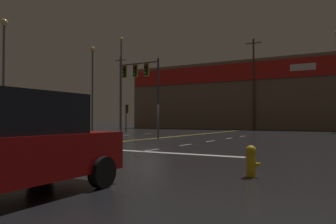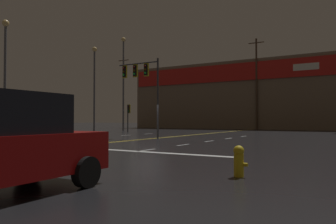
{
  "view_description": "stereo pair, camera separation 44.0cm",
  "coord_description": "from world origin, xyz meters",
  "px_view_note": "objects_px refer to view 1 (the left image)",
  "views": [
    {
      "loc": [
        12.8,
        -19.76,
        1.38
      ],
      "look_at": [
        0.0,
        2.86,
        2.0
      ],
      "focal_mm": 35.0,
      "sensor_mm": 36.0,
      "label": 1
    },
    {
      "loc": [
        13.18,
        -19.54,
        1.38
      ],
      "look_at": [
        0.0,
        2.86,
        2.0
      ],
      "focal_mm": 35.0,
      "sensor_mm": 36.0,
      "label": 2
    }
  ],
  "objects_px": {
    "streetlight_near_left": "(4,61)",
    "streetlight_far_left": "(92,78)",
    "streetlight_median_approach": "(121,73)",
    "traffic_signal_median": "(141,77)",
    "parked_car": "(8,144)",
    "traffic_signal_corner_northwest": "(127,112)",
    "fire_hydrant": "(251,160)"
  },
  "relations": [
    {
      "from": "traffic_signal_median",
      "to": "fire_hydrant",
      "type": "relative_size",
      "value": 7.88
    },
    {
      "from": "streetlight_near_left",
      "to": "streetlight_far_left",
      "type": "relative_size",
      "value": 0.99
    },
    {
      "from": "streetlight_median_approach",
      "to": "fire_hydrant",
      "type": "height_order",
      "value": "streetlight_median_approach"
    },
    {
      "from": "traffic_signal_corner_northwest",
      "to": "streetlight_near_left",
      "type": "relative_size",
      "value": 0.33
    },
    {
      "from": "streetlight_far_left",
      "to": "fire_hydrant",
      "type": "xyz_separation_m",
      "value": [
        23.1,
        -19.58,
        -5.7
      ]
    },
    {
      "from": "traffic_signal_median",
      "to": "fire_hydrant",
      "type": "bearing_deg",
      "value": -46.94
    },
    {
      "from": "traffic_signal_corner_northwest",
      "to": "streetlight_near_left",
      "type": "height_order",
      "value": "streetlight_near_left"
    },
    {
      "from": "streetlight_near_left",
      "to": "streetlight_far_left",
      "type": "xyz_separation_m",
      "value": [
        -1.06,
        11.37,
        0.06
      ]
    },
    {
      "from": "traffic_signal_median",
      "to": "parked_car",
      "type": "distance_m",
      "value": 19.53
    },
    {
      "from": "streetlight_near_left",
      "to": "streetlight_median_approach",
      "type": "relative_size",
      "value": 0.79
    },
    {
      "from": "traffic_signal_corner_northwest",
      "to": "streetlight_median_approach",
      "type": "height_order",
      "value": "streetlight_median_approach"
    },
    {
      "from": "traffic_signal_median",
      "to": "streetlight_far_left",
      "type": "relative_size",
      "value": 0.62
    },
    {
      "from": "streetlight_far_left",
      "to": "streetlight_near_left",
      "type": "bearing_deg",
      "value": -84.66
    },
    {
      "from": "traffic_signal_median",
      "to": "streetlight_near_left",
      "type": "distance_m",
      "value": 11.17
    },
    {
      "from": "streetlight_far_left",
      "to": "parked_car",
      "type": "height_order",
      "value": "streetlight_far_left"
    },
    {
      "from": "streetlight_median_approach",
      "to": "parked_car",
      "type": "height_order",
      "value": "streetlight_median_approach"
    },
    {
      "from": "traffic_signal_corner_northwest",
      "to": "fire_hydrant",
      "type": "height_order",
      "value": "traffic_signal_corner_northwest"
    },
    {
      "from": "streetlight_near_left",
      "to": "parked_car",
      "type": "bearing_deg",
      "value": -33.48
    },
    {
      "from": "traffic_signal_median",
      "to": "traffic_signal_corner_northwest",
      "type": "xyz_separation_m",
      "value": [
        -8.32,
        9.35,
        -2.39
      ]
    },
    {
      "from": "traffic_signal_median",
      "to": "traffic_signal_corner_northwest",
      "type": "height_order",
      "value": "traffic_signal_median"
    },
    {
      "from": "traffic_signal_corner_northwest",
      "to": "parked_car",
      "type": "distance_m",
      "value": 31.48
    },
    {
      "from": "streetlight_median_approach",
      "to": "streetlight_near_left",
      "type": "bearing_deg",
      "value": -85.23
    },
    {
      "from": "streetlight_near_left",
      "to": "parked_car",
      "type": "relative_size",
      "value": 2.19
    },
    {
      "from": "traffic_signal_median",
      "to": "streetlight_median_approach",
      "type": "height_order",
      "value": "streetlight_median_approach"
    },
    {
      "from": "parked_car",
      "to": "streetlight_near_left",
      "type": "bearing_deg",
      "value": 146.52
    },
    {
      "from": "traffic_signal_corner_northwest",
      "to": "streetlight_near_left",
      "type": "bearing_deg",
      "value": -97.35
    },
    {
      "from": "traffic_signal_median",
      "to": "streetlight_far_left",
      "type": "height_order",
      "value": "streetlight_far_left"
    },
    {
      "from": "traffic_signal_median",
      "to": "traffic_signal_corner_northwest",
      "type": "distance_m",
      "value": 12.74
    },
    {
      "from": "traffic_signal_median",
      "to": "streetlight_near_left",
      "type": "relative_size",
      "value": 0.63
    },
    {
      "from": "traffic_signal_corner_northwest",
      "to": "parked_car",
      "type": "bearing_deg",
      "value": -57.06
    },
    {
      "from": "traffic_signal_median",
      "to": "streetlight_near_left",
      "type": "height_order",
      "value": "streetlight_near_left"
    },
    {
      "from": "streetlight_median_approach",
      "to": "streetlight_far_left",
      "type": "distance_m",
      "value": 5.8
    }
  ]
}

